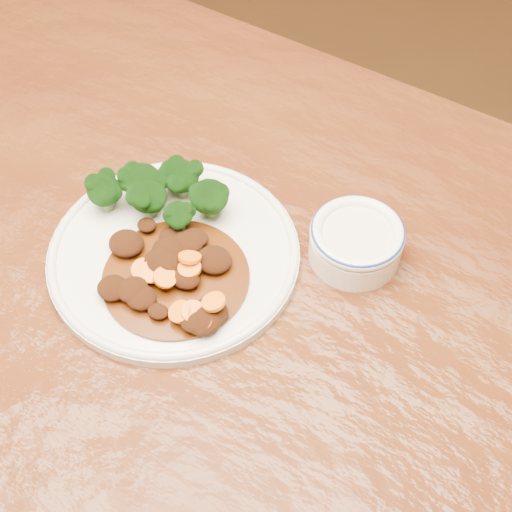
% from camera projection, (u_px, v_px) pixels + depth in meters
% --- Properties ---
extents(ground, '(4.00, 4.00, 0.00)m').
position_uv_depth(ground, '(206.00, 505.00, 1.38)').
color(ground, '#4D2813').
rests_on(ground, ground).
extents(dining_table, '(1.58, 1.04, 0.75)m').
position_uv_depth(dining_table, '(175.00, 318.00, 0.85)').
color(dining_table, '#4D260D').
rests_on(dining_table, ground).
extents(dinner_plate, '(0.28, 0.28, 0.02)m').
position_uv_depth(dinner_plate, '(174.00, 253.00, 0.80)').
color(dinner_plate, silver).
rests_on(dinner_plate, dining_table).
extents(broccoli_florets, '(0.15, 0.10, 0.05)m').
position_uv_depth(broccoli_florets, '(163.00, 189.00, 0.82)').
color(broccoli_florets, '#5B8947').
rests_on(broccoli_florets, dinner_plate).
extents(mince_stew, '(0.17, 0.16, 0.03)m').
position_uv_depth(mince_stew, '(173.00, 273.00, 0.77)').
color(mince_stew, '#4A1F07').
rests_on(mince_stew, dinner_plate).
extents(dip_bowl, '(0.11, 0.11, 0.05)m').
position_uv_depth(dip_bowl, '(356.00, 241.00, 0.79)').
color(dip_bowl, white).
rests_on(dip_bowl, dining_table).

